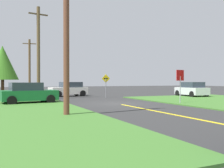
# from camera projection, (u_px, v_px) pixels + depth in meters

# --- Properties ---
(ground_plane) EXTENTS (120.00, 120.00, 0.00)m
(ground_plane) POSITION_uv_depth(u_px,v_px,m) (116.00, 104.00, 19.58)
(ground_plane) COLOR #2F2F2F
(lane_stripe_center) EXTENTS (0.20, 14.00, 0.01)m
(lane_stripe_center) POSITION_uv_depth(u_px,v_px,m) (185.00, 117.00, 12.25)
(lane_stripe_center) COLOR yellow
(lane_stripe_center) RESTS_ON ground
(stop_sign) EXTENTS (0.80, 0.19, 2.57)m
(stop_sign) POSITION_uv_depth(u_px,v_px,m) (180.00, 80.00, 19.21)
(stop_sign) COLOR #9EA0A8
(stop_sign) RESTS_ON ground
(car_on_crossroad) EXTENTS (2.28, 4.04, 1.62)m
(car_on_crossroad) POSITION_uv_depth(u_px,v_px,m) (192.00, 89.00, 27.89)
(car_on_crossroad) COLOR silver
(car_on_crossroad) RESTS_ON ground
(car_approaching_junction) EXTENTS (4.29, 2.44, 1.62)m
(car_approaching_junction) POSITION_uv_depth(u_px,v_px,m) (69.00, 89.00, 28.81)
(car_approaching_junction) COLOR white
(car_approaching_junction) RESTS_ON ground
(parked_car_near_building) EXTENTS (4.32, 2.51, 1.62)m
(parked_car_near_building) POSITION_uv_depth(u_px,v_px,m) (28.00, 93.00, 19.53)
(parked_car_near_building) COLOR #196B33
(parked_car_near_building) RESTS_ON ground
(utility_pole_near) EXTENTS (1.80, 0.29, 8.12)m
(utility_pole_near) POSITION_uv_depth(u_px,v_px,m) (66.00, 31.00, 12.53)
(utility_pole_near) COLOR brown
(utility_pole_near) RESTS_ON ground
(utility_pole_mid) EXTENTS (1.80, 0.42, 8.72)m
(utility_pole_mid) POSITION_uv_depth(u_px,v_px,m) (38.00, 52.00, 23.95)
(utility_pole_mid) COLOR brown
(utility_pole_mid) RESTS_ON ground
(utility_pole_far) EXTENTS (1.80, 0.38, 7.54)m
(utility_pole_far) POSITION_uv_depth(u_px,v_px,m) (30.00, 66.00, 35.44)
(utility_pole_far) COLOR brown
(utility_pole_far) RESTS_ON ground
(direction_sign) EXTENTS (0.91, 0.08, 2.44)m
(direction_sign) POSITION_uv_depth(u_px,v_px,m) (106.00, 83.00, 26.53)
(direction_sign) COLOR slate
(direction_sign) RESTS_ON ground
(oak_tree_left) EXTENTS (4.38, 4.38, 6.73)m
(oak_tree_left) POSITION_uv_depth(u_px,v_px,m) (2.00, 63.00, 35.91)
(oak_tree_left) COLOR brown
(oak_tree_left) RESTS_ON ground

